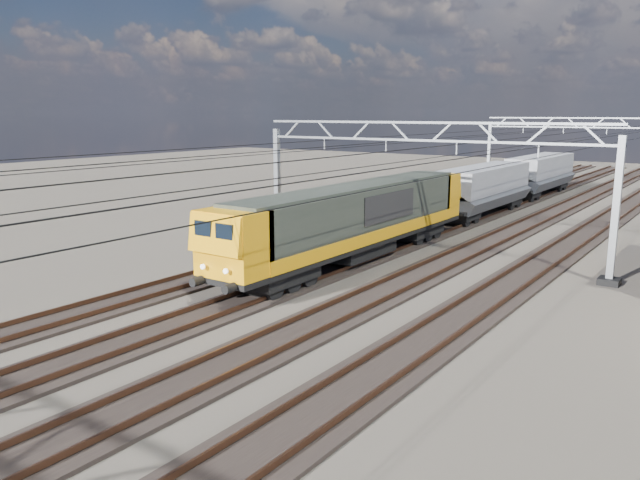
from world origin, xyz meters
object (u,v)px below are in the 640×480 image
Objects in this scene: catenary_gantry_mid at (419,184)px; catenary_gantry_far at (583,151)px; hopper_wagon_mid at (540,172)px; hopper_wagon_lead at (484,186)px; locomotive at (357,218)px.

catenary_gantry_far is at bearing 90.00° from catenary_gantry_mid.
catenary_gantry_far is at bearing 74.01° from hopper_wagon_mid.
catenary_gantry_far is 21.34m from hopper_wagon_lead.
catenary_gantry_mid is at bearing -86.06° from hopper_wagon_mid.
catenary_gantry_far is 38.96m from locomotive.
locomotive is at bearing -92.95° from catenary_gantry_far.
hopper_wagon_lead is 1.00× the size of hopper_wagon_mid.
catenary_gantry_mid is at bearing -90.00° from catenary_gantry_far.
catenary_gantry_mid reaches higher than hopper_wagon_lead.
catenary_gantry_mid is 0.94× the size of locomotive.
hopper_wagon_mid is at bearing 90.00° from locomotive.
catenary_gantry_mid reaches higher than hopper_wagon_mid.
hopper_wagon_lead is at bearing 97.69° from catenary_gantry_mid.
locomotive is 17.70m from hopper_wagon_lead.
catenary_gantry_mid is 1.53× the size of hopper_wagon_mid.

